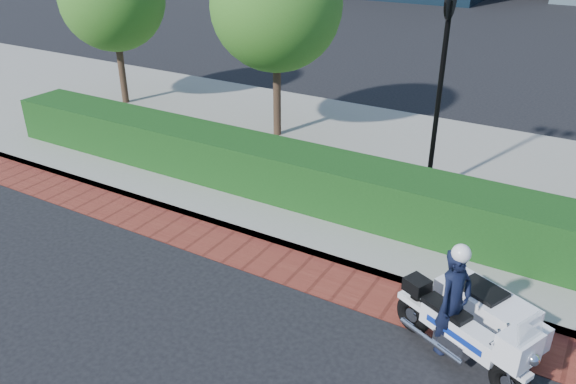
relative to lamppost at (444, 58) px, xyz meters
The scene contains 7 objects.
ground 6.07m from the lamppost, 100.89° to the right, with size 120.00×120.00×0.00m, color black.
brick_strip 4.84m from the lamppost, 105.12° to the right, with size 60.00×1.00×0.01m, color maroon.
sidewalk 3.16m from the lamppost, 141.34° to the left, with size 60.00×8.00×0.15m, color gray.
hedge_main 2.98m from the lamppost, 122.01° to the right, with size 18.00×1.20×1.00m, color #113311.
lamppost is the anchor object (origin of this frame).
tree_b 4.71m from the lamppost, 163.89° to the left, with size 3.20×3.20×4.89m.
police_motorcycle 5.18m from the lamppost, 65.41° to the right, with size 2.06×1.96×1.76m.
Camera 1 is at (3.85, -5.38, 5.42)m, focal length 35.00 mm.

